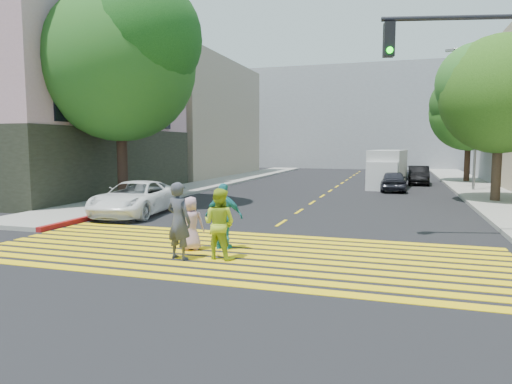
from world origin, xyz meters
The scene contains 23 objects.
ground centered at (0.00, 0.00, 0.00)m, with size 120.00×120.00×0.00m, color black.
sidewalk_left centered at (-8.50, 22.00, 0.07)m, with size 3.00×40.00×0.15m, color gray.
sidewalk_right centered at (8.50, 15.00, 0.07)m, with size 3.00×60.00×0.15m, color gray.
curb_red centered at (-6.90, 6.00, 0.08)m, with size 0.20×8.00×0.16m, color maroon.
crosswalk centered at (0.00, 1.28, 0.01)m, with size 13.40×5.30×0.01m.
lane_line centered at (0.00, 22.50, 0.01)m, with size 0.12×34.40×0.01m.
building_left_pink centered at (-16.00, 12.00, 4.58)m, with size 12.10×14.10×11.00m.
building_left_tan centered at (-16.00, 28.00, 5.00)m, with size 12.00×16.00×10.00m, color tan.
backdrop_block centered at (0.00, 48.00, 6.00)m, with size 30.00×8.00×12.00m, color gray.
tree_left centered at (-8.26, 8.89, 6.76)m, with size 9.42×9.16×10.03m.
tree_right_near centered at (8.37, 14.33, 5.38)m, with size 7.12×6.85×7.95m.
tree_right_far centered at (8.66, 26.58, 5.39)m, with size 7.08×7.01×7.98m.
pedestrian_man centered at (-1.09, 0.29, 0.94)m, with size 0.68×0.45×1.87m, color #3A3B44.
pedestrian_woman centered at (-0.18, 0.61, 0.86)m, with size 0.83×0.65×1.72m, color #A3BF22.
pedestrian_child centered at (-1.23, 1.24, 0.71)m, with size 0.69×0.45×1.41m, color #C998AC.
pedestrian_extra centered at (-0.45, 1.60, 0.88)m, with size 1.03×0.43×1.75m, color teal.
white_sedan centered at (-5.97, 6.12, 0.66)m, with size 2.20×4.78×1.33m, color white.
dark_car_near centered at (3.59, 18.94, 0.63)m, with size 1.48×3.68×1.25m, color black.
silver_car centered at (3.63, 29.67, 0.60)m, with size 1.67×4.12×1.19m, color gray.
dark_car_parked centered at (5.25, 24.46, 0.65)m, with size 1.37×3.93×1.29m, color black.
white_van centered at (3.19, 20.89, 1.15)m, with size 2.46×5.31×2.42m.
traffic_signal centered at (6.45, 4.74, 4.31)m, with size 4.46×1.33×6.66m.
street_lamp centered at (7.95, 19.86, 4.90)m, with size 1.91×0.64×8.54m.
Camera 1 is at (3.91, -9.46, 2.74)m, focal length 32.00 mm.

